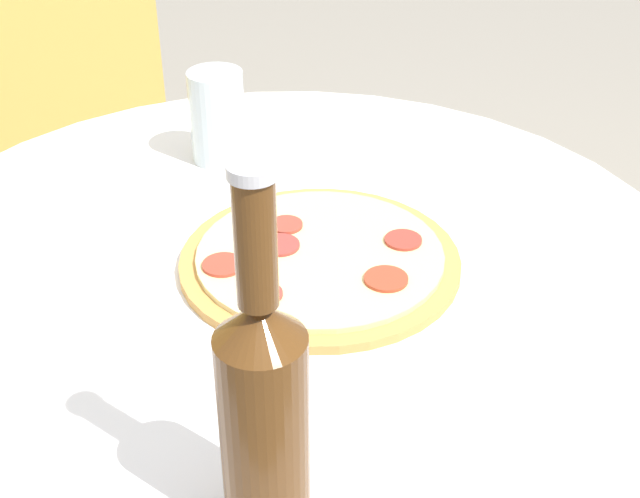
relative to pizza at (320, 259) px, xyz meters
name	(u,v)px	position (x,y,z in m)	size (l,w,h in m)	color
table	(284,394)	(-0.02, 0.04, -0.19)	(0.88, 0.88, 0.70)	white
pizza	(320,259)	(0.00, 0.00, 0.00)	(0.29, 0.29, 0.02)	#C68E47
beer_bottle	(263,406)	(-0.28, -0.17, 0.10)	(0.06, 0.06, 0.29)	#563314
drinking_glass	(217,117)	(0.11, 0.25, 0.05)	(0.07, 0.07, 0.11)	silver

